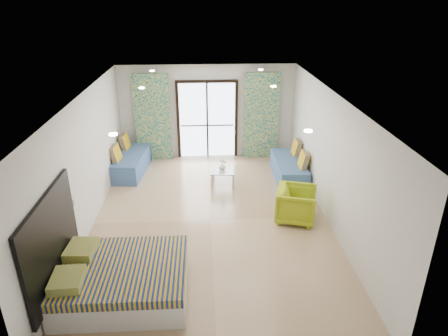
{
  "coord_description": "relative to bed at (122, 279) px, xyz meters",
  "views": [
    {
      "loc": [
        -0.12,
        -7.44,
        4.51
      ],
      "look_at": [
        0.29,
        0.17,
        1.15
      ],
      "focal_mm": 32.0,
      "sensor_mm": 36.0,
      "label": 1
    }
  ],
  "objects": [
    {
      "name": "floor",
      "position": [
        1.48,
        2.22,
        -0.29
      ],
      "size": [
        5.0,
        7.5,
        0.01
      ],
      "primitive_type": null,
      "color": "#997B5B",
      "rests_on": "ground"
    },
    {
      "name": "ceiling",
      "position": [
        1.48,
        2.22,
        2.41
      ],
      "size": [
        5.0,
        7.5,
        0.01
      ],
      "primitive_type": null,
      "color": "silver",
      "rests_on": "ground"
    },
    {
      "name": "wall_back",
      "position": [
        1.48,
        5.97,
        1.06
      ],
      "size": [
        5.0,
        0.01,
        2.7
      ],
      "primitive_type": null,
      "color": "silver",
      "rests_on": "ground"
    },
    {
      "name": "wall_front",
      "position": [
        1.48,
        -1.53,
        1.06
      ],
      "size": [
        5.0,
        0.01,
        2.7
      ],
      "primitive_type": null,
      "color": "silver",
      "rests_on": "ground"
    },
    {
      "name": "wall_left",
      "position": [
        -1.02,
        2.22,
        1.06
      ],
      "size": [
        0.01,
        7.5,
        2.7
      ],
      "primitive_type": null,
      "color": "silver",
      "rests_on": "ground"
    },
    {
      "name": "wall_right",
      "position": [
        3.98,
        2.22,
        1.06
      ],
      "size": [
        0.01,
        7.5,
        2.7
      ],
      "primitive_type": null,
      "color": "silver",
      "rests_on": "ground"
    },
    {
      "name": "balcony_door",
      "position": [
        1.48,
        5.94,
        0.97
      ],
      "size": [
        1.76,
        0.08,
        2.28
      ],
      "color": "black",
      "rests_on": "floor"
    },
    {
      "name": "balcony_rail",
      "position": [
        1.48,
        5.95,
        0.66
      ],
      "size": [
        1.52,
        0.03,
        0.04
      ],
      "primitive_type": "cube",
      "color": "#595451",
      "rests_on": "balcony_door"
    },
    {
      "name": "curtain_left",
      "position": [
        -0.07,
        5.79,
        0.96
      ],
      "size": [
        1.0,
        0.1,
        2.5
      ],
      "primitive_type": "cube",
      "color": "beige",
      "rests_on": "floor"
    },
    {
      "name": "curtain_right",
      "position": [
        3.03,
        5.79,
        0.96
      ],
      "size": [
        1.0,
        0.1,
        2.5
      ],
      "primitive_type": "cube",
      "color": "beige",
      "rests_on": "floor"
    },
    {
      "name": "downlight_a",
      "position": [
        0.08,
        0.22,
        2.38
      ],
      "size": [
        0.12,
        0.12,
        0.02
      ],
      "primitive_type": "cylinder",
      "color": "#FFE0B2",
      "rests_on": "ceiling"
    },
    {
      "name": "downlight_b",
      "position": [
        2.88,
        0.22,
        2.38
      ],
      "size": [
        0.12,
        0.12,
        0.02
      ],
      "primitive_type": "cylinder",
      "color": "#FFE0B2",
      "rests_on": "ceiling"
    },
    {
      "name": "downlight_c",
      "position": [
        0.08,
        3.22,
        2.38
      ],
      "size": [
        0.12,
        0.12,
        0.02
      ],
      "primitive_type": "cylinder",
      "color": "#FFE0B2",
      "rests_on": "ceiling"
    },
    {
      "name": "downlight_d",
      "position": [
        2.88,
        3.22,
        2.38
      ],
      "size": [
        0.12,
        0.12,
        0.02
      ],
      "primitive_type": "cylinder",
      "color": "#FFE0B2",
      "rests_on": "ceiling"
    },
    {
      "name": "downlight_e",
      "position": [
        0.08,
        5.22,
        2.38
      ],
      "size": [
        0.12,
        0.12,
        0.02
      ],
      "primitive_type": "cylinder",
      "color": "#FFE0B2",
      "rests_on": "ceiling"
    },
    {
      "name": "downlight_f",
      "position": [
        2.88,
        5.22,
        2.38
      ],
      "size": [
        0.12,
        0.12,
        0.02
      ],
      "primitive_type": "cylinder",
      "color": "#FFE0B2",
      "rests_on": "ceiling"
    },
    {
      "name": "headboard",
      "position": [
        -0.98,
        0.0,
        0.76
      ],
      "size": [
        0.06,
        2.1,
        1.5
      ],
      "primitive_type": "cube",
      "color": "black",
      "rests_on": "floor"
    },
    {
      "name": "switch_plate",
      "position": [
        -0.99,
        1.25,
        0.76
      ],
      "size": [
        0.02,
        0.1,
        0.1
      ],
      "primitive_type": "cube",
      "color": "silver",
      "rests_on": "wall_left"
    },
    {
      "name": "bed",
      "position": [
        0.0,
        0.0,
        0.0
      ],
      "size": [
        2.02,
        1.65,
        0.7
      ],
      "color": "silver",
      "rests_on": "floor"
    },
    {
      "name": "daybed_left",
      "position": [
        -0.64,
        4.9,
        -0.01
      ],
      "size": [
        0.9,
        1.92,
        0.92
      ],
      "rotation": [
        0.0,
        0.0,
        -0.1
      ],
      "color": "#3C5C8F",
      "rests_on": "floor"
    },
    {
      "name": "daybed_right",
      "position": [
        3.59,
        4.24,
        -0.01
      ],
      "size": [
        0.74,
        1.85,
        0.91
      ],
      "rotation": [
        0.0,
        0.0,
        -0.02
      ],
      "color": "#3C5C8F",
      "rests_on": "floor"
    },
    {
      "name": "coffee_table",
      "position": [
        1.83,
        3.97,
        0.07
      ],
      "size": [
        0.68,
        0.68,
        0.71
      ],
      "rotation": [
        0.0,
        0.0,
        -0.12
      ],
      "color": "silver",
      "rests_on": "floor"
    },
    {
      "name": "vase",
      "position": [
        1.81,
        3.98,
        0.2
      ],
      "size": [
        0.21,
        0.21,
        0.17
      ],
      "primitive_type": "imported",
      "rotation": [
        0.0,
        0.0,
        0.23
      ],
      "color": "white",
      "rests_on": "coffee_table"
    },
    {
      "name": "armchair",
      "position": [
        3.3,
        2.15,
        0.12
      ],
      "size": [
        0.94,
        0.97,
        0.82
      ],
      "primitive_type": "imported",
      "rotation": [
        0.0,
        0.0,
        1.29
      ],
      "color": "#9BB016",
      "rests_on": "floor"
    }
  ]
}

